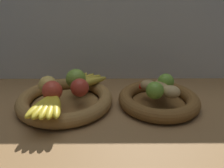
# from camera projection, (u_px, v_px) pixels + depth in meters

# --- Properties ---
(ground_plane) EXTENTS (1.40, 0.90, 0.03)m
(ground_plane) POSITION_uv_depth(u_px,v_px,m) (115.00, 108.00, 0.81)
(ground_plane) COLOR olive
(back_wall) EXTENTS (1.40, 0.03, 0.55)m
(back_wall) POSITION_uv_depth(u_px,v_px,m) (115.00, 23.00, 0.98)
(back_wall) COLOR silver
(back_wall) RESTS_ON ground_plane
(fruit_bowl_left) EXTENTS (0.36, 0.36, 0.05)m
(fruit_bowl_left) POSITION_uv_depth(u_px,v_px,m) (65.00, 100.00, 0.79)
(fruit_bowl_left) COLOR olive
(fruit_bowl_left) RESTS_ON ground_plane
(fruit_bowl_right) EXTENTS (0.31, 0.31, 0.05)m
(fruit_bowl_right) POSITION_uv_depth(u_px,v_px,m) (159.00, 100.00, 0.79)
(fruit_bowl_right) COLOR brown
(fruit_bowl_right) RESTS_ON ground_plane
(apple_green_back) EXTENTS (0.08, 0.08, 0.08)m
(apple_green_back) POSITION_uv_depth(u_px,v_px,m) (76.00, 79.00, 0.82)
(apple_green_back) COLOR #7AA338
(apple_green_back) RESTS_ON fruit_bowl_left
(apple_golden_left) EXTENTS (0.07, 0.07, 0.07)m
(apple_golden_left) POSITION_uv_depth(u_px,v_px,m) (48.00, 85.00, 0.77)
(apple_golden_left) COLOR #DBB756
(apple_golden_left) RESTS_ON fruit_bowl_left
(apple_red_front) EXTENTS (0.07, 0.07, 0.07)m
(apple_red_front) POSITION_uv_depth(u_px,v_px,m) (52.00, 91.00, 0.72)
(apple_red_front) COLOR #CC422D
(apple_red_front) RESTS_ON fruit_bowl_left
(apple_red_right) EXTENTS (0.07, 0.07, 0.07)m
(apple_red_right) POSITION_uv_depth(u_px,v_px,m) (80.00, 88.00, 0.75)
(apple_red_right) COLOR #B73828
(apple_red_right) RESTS_ON fruit_bowl_left
(banana_bunch_front) EXTENTS (0.12, 0.17, 0.03)m
(banana_bunch_front) POSITION_uv_depth(u_px,v_px,m) (49.00, 106.00, 0.66)
(banana_bunch_front) COLOR gold
(banana_bunch_front) RESTS_ON fruit_bowl_left
(banana_bunch_back) EXTENTS (0.15, 0.17, 0.03)m
(banana_bunch_back) POSITION_uv_depth(u_px,v_px,m) (86.00, 81.00, 0.87)
(banana_bunch_back) COLOR gold
(banana_bunch_back) RESTS_ON fruit_bowl_left
(potato_back) EXTENTS (0.07, 0.08, 0.04)m
(potato_back) POSITION_uv_depth(u_px,v_px,m) (162.00, 84.00, 0.82)
(potato_back) COLOR tan
(potato_back) RESTS_ON fruit_bowl_right
(potato_small) EXTENTS (0.08, 0.07, 0.05)m
(potato_small) POSITION_uv_depth(u_px,v_px,m) (171.00, 92.00, 0.74)
(potato_small) COLOR tan
(potato_small) RESTS_ON fruit_bowl_right
(potato_oblong) EXTENTS (0.08, 0.07, 0.04)m
(potato_oblong) POSITION_uv_depth(u_px,v_px,m) (148.00, 85.00, 0.80)
(potato_oblong) COLOR #A38451
(potato_oblong) RESTS_ON fruit_bowl_right
(potato_large) EXTENTS (0.10, 0.09, 0.04)m
(potato_large) POSITION_uv_depth(u_px,v_px,m) (160.00, 88.00, 0.77)
(potato_large) COLOR #A38451
(potato_large) RESTS_ON fruit_bowl_right
(lime_near) EXTENTS (0.06, 0.06, 0.06)m
(lime_near) POSITION_uv_depth(u_px,v_px,m) (155.00, 90.00, 0.73)
(lime_near) COLOR #6B9E33
(lime_near) RESTS_ON fruit_bowl_right
(lime_far) EXTENTS (0.06, 0.06, 0.06)m
(lime_far) POSITION_uv_depth(u_px,v_px,m) (166.00, 82.00, 0.81)
(lime_far) COLOR #6B9E33
(lime_far) RESTS_ON fruit_bowl_right
(chili_pepper) EXTENTS (0.13, 0.09, 0.02)m
(chili_pepper) POSITION_uv_depth(u_px,v_px,m) (157.00, 90.00, 0.79)
(chili_pepper) COLOR red
(chili_pepper) RESTS_ON fruit_bowl_right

